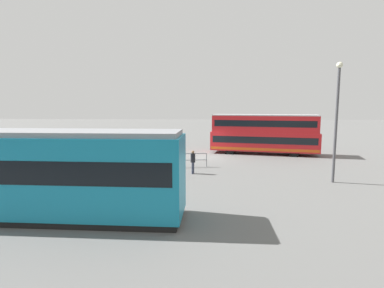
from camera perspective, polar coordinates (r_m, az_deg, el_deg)
ground_plane at (r=27.48m, az=2.94°, el=-2.48°), size 160.00×160.00×0.00m
double_decker_bus at (r=29.85m, az=13.47°, el=1.88°), size 10.38×4.44×3.81m
tram_yellow at (r=13.92m, az=-27.41°, el=-4.89°), size 12.10×2.70×3.64m
pedestrian_near_railing at (r=23.34m, az=-5.85°, el=-1.72°), size 0.36×0.34×1.74m
pedestrian_crossing at (r=20.57m, az=0.17°, el=-3.14°), size 0.36×0.36×1.61m
pedestrian_railing at (r=22.74m, az=-8.23°, el=-2.67°), size 8.72×1.33×1.08m
info_sign at (r=24.47m, az=-15.82°, el=-0.21°), size 1.17×0.23×2.26m
street_lamp at (r=19.82m, az=25.81°, el=5.21°), size 0.36×0.36×7.17m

